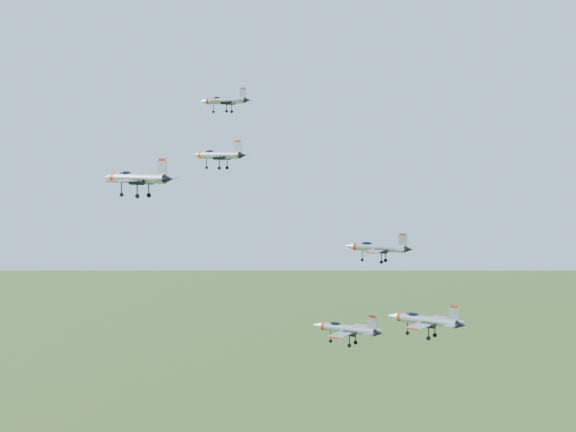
% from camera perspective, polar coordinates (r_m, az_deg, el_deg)
% --- Properties ---
extents(jet_lead, '(11.13, 9.16, 2.98)m').
position_cam_1_polar(jet_lead, '(155.18, -4.56, 8.18)').
color(jet_lead, '#9CA2A8').
extents(jet_left_high, '(11.54, 9.68, 3.09)m').
position_cam_1_polar(jet_left_high, '(134.76, -5.00, 4.35)').
color(jet_left_high, '#9CA2A8').
extents(jet_right_high, '(13.86, 11.58, 3.71)m').
position_cam_1_polar(jet_right_high, '(120.42, -10.74, 2.67)').
color(jet_right_high, '#9CA2A8').
extents(jet_left_low, '(12.29, 10.11, 3.29)m').
position_cam_1_polar(jet_left_low, '(137.04, 6.35, -2.24)').
color(jet_left_low, '#9CA2A8').
extents(jet_right_low, '(11.42, 9.50, 3.05)m').
position_cam_1_polar(jet_right_low, '(117.21, 4.14, -8.00)').
color(jet_right_low, '#9CA2A8').
extents(jet_trail, '(13.11, 11.01, 3.52)m').
position_cam_1_polar(jet_trail, '(125.73, 9.68, -7.30)').
color(jet_trail, '#9CA2A8').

